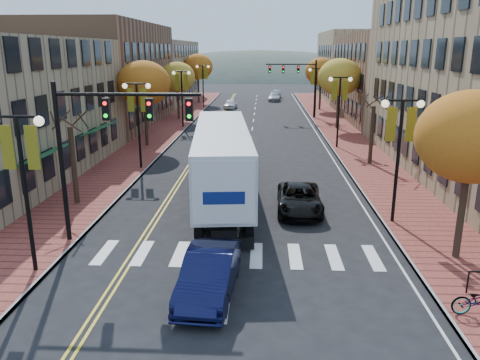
# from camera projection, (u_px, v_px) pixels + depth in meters

# --- Properties ---
(ground) EXTENTS (200.00, 200.00, 0.00)m
(ground) POSITION_uv_depth(u_px,v_px,m) (232.00, 278.00, 17.53)
(ground) COLOR black
(ground) RESTS_ON ground
(sidewalk_left) EXTENTS (4.00, 85.00, 0.15)m
(sidewalk_left) POSITION_uv_depth(u_px,v_px,m) (167.00, 130.00, 49.18)
(sidewalk_left) COLOR brown
(sidewalk_left) RESTS_ON ground
(sidewalk_right) EXTENTS (4.00, 85.00, 0.15)m
(sidewalk_right) POSITION_uv_depth(u_px,v_px,m) (339.00, 131.00, 48.35)
(sidewalk_right) COLOR brown
(sidewalk_right) RESTS_ON ground
(building_left_mid) EXTENTS (12.00, 24.00, 11.00)m
(building_left_mid) POSITION_uv_depth(u_px,v_px,m) (99.00, 75.00, 51.45)
(building_left_mid) COLOR brown
(building_left_mid) RESTS_ON ground
(building_left_far) EXTENTS (12.00, 26.00, 9.50)m
(building_left_far) POSITION_uv_depth(u_px,v_px,m) (151.00, 71.00, 75.69)
(building_left_far) COLOR #9E8966
(building_left_far) RESTS_ON ground
(building_right_mid) EXTENTS (15.00, 24.00, 10.00)m
(building_right_mid) POSITION_uv_depth(u_px,v_px,m) (409.00, 77.00, 55.71)
(building_right_mid) COLOR brown
(building_right_mid) RESTS_ON ground
(building_right_far) EXTENTS (15.00, 20.00, 11.00)m
(building_right_far) POSITION_uv_depth(u_px,v_px,m) (369.00, 66.00, 76.73)
(building_right_far) COLOR #9E8966
(building_right_far) RESTS_ON ground
(tree_left_a) EXTENTS (0.28, 0.28, 4.20)m
(tree_left_a) POSITION_uv_depth(u_px,v_px,m) (74.00, 165.00, 25.03)
(tree_left_a) COLOR #382619
(tree_left_a) RESTS_ON sidewalk_left
(tree_left_b) EXTENTS (4.48, 4.48, 7.21)m
(tree_left_b) POSITION_uv_depth(u_px,v_px,m) (144.00, 84.00, 39.56)
(tree_left_b) COLOR #382619
(tree_left_b) RESTS_ON sidewalk_left
(tree_left_c) EXTENTS (4.16, 4.16, 6.69)m
(tree_left_c) POSITION_uv_depth(u_px,v_px,m) (177.00, 77.00, 55.05)
(tree_left_c) COLOR #382619
(tree_left_c) RESTS_ON sidewalk_left
(tree_left_d) EXTENTS (4.61, 4.61, 7.42)m
(tree_left_d) POSITION_uv_depth(u_px,v_px,m) (198.00, 67.00, 72.21)
(tree_left_d) COLOR #382619
(tree_left_d) RESTS_ON sidewalk_left
(tree_right_a) EXTENTS (4.16, 4.16, 6.69)m
(tree_right_a) POSITION_uv_depth(u_px,v_px,m) (472.00, 137.00, 17.67)
(tree_right_a) COLOR #382619
(tree_right_a) RESTS_ON sidewalk_right
(tree_right_b) EXTENTS (0.28, 0.28, 4.20)m
(tree_right_b) POSITION_uv_depth(u_px,v_px,m) (372.00, 135.00, 33.81)
(tree_right_b) COLOR #382619
(tree_right_b) RESTS_ON sidewalk_right
(tree_right_c) EXTENTS (4.48, 4.48, 7.21)m
(tree_right_c) POSITION_uv_depth(u_px,v_px,m) (340.00, 77.00, 48.34)
(tree_right_c) COLOR #382619
(tree_right_c) RESTS_ON sidewalk_right
(tree_right_d) EXTENTS (4.35, 4.35, 7.00)m
(tree_right_d) POSITION_uv_depth(u_px,v_px,m) (321.00, 72.00, 63.76)
(tree_right_d) COLOR #382619
(tree_right_d) RESTS_ON sidewalk_right
(lamp_left_a) EXTENTS (1.96, 0.36, 6.05)m
(lamp_left_a) POSITION_uv_depth(u_px,v_px,m) (22.00, 164.00, 16.72)
(lamp_left_a) COLOR black
(lamp_left_a) RESTS_ON ground
(lamp_left_b) EXTENTS (1.96, 0.36, 6.05)m
(lamp_left_b) POSITION_uv_depth(u_px,v_px,m) (138.00, 109.00, 32.10)
(lamp_left_b) COLOR black
(lamp_left_b) RESTS_ON ground
(lamp_left_c) EXTENTS (1.96, 0.36, 6.05)m
(lamp_left_c) POSITION_uv_depth(u_px,v_px,m) (182.00, 88.00, 49.41)
(lamp_left_c) COLOR black
(lamp_left_c) RESTS_ON ground
(lamp_left_d) EXTENTS (1.96, 0.36, 6.05)m
(lamp_left_d) POSITION_uv_depth(u_px,v_px,m) (203.00, 78.00, 66.72)
(lamp_left_d) COLOR black
(lamp_left_d) RESTS_ON ground
(lamp_right_a) EXTENTS (1.96, 0.36, 6.05)m
(lamp_right_a) POSITION_uv_depth(u_px,v_px,m) (400.00, 137.00, 21.79)
(lamp_right_a) COLOR black
(lamp_right_a) RESTS_ON ground
(lamp_right_b) EXTENTS (1.96, 0.36, 6.05)m
(lamp_right_b) POSITION_uv_depth(u_px,v_px,m) (339.00, 98.00, 39.10)
(lamp_right_b) COLOR black
(lamp_right_b) RESTS_ON ground
(lamp_right_c) EXTENTS (1.96, 0.36, 6.05)m
(lamp_right_c) POSITION_uv_depth(u_px,v_px,m) (316.00, 83.00, 56.41)
(lamp_right_c) COLOR black
(lamp_right_c) RESTS_ON ground
(traffic_mast_near) EXTENTS (6.10, 0.35, 7.00)m
(traffic_mast_near) POSITION_uv_depth(u_px,v_px,m) (104.00, 133.00, 19.34)
(traffic_mast_near) COLOR black
(traffic_mast_near) RESTS_ON ground
(traffic_mast_far) EXTENTS (6.10, 0.34, 7.00)m
(traffic_mast_far) POSITION_uv_depth(u_px,v_px,m) (299.00, 78.00, 56.33)
(traffic_mast_far) COLOR black
(traffic_mast_far) RESTS_ON ground
(semi_truck) EXTENTS (4.30, 17.06, 4.22)m
(semi_truck) POSITION_uv_depth(u_px,v_px,m) (222.00, 155.00, 26.63)
(semi_truck) COLOR black
(semi_truck) RESTS_ON ground
(navy_sedan) EXTENTS (1.99, 4.88, 1.57)m
(navy_sedan) POSITION_uv_depth(u_px,v_px,m) (209.00, 274.00, 16.14)
(navy_sedan) COLOR black
(navy_sedan) RESTS_ON ground
(black_suv) EXTENTS (2.42, 5.01, 1.38)m
(black_suv) POSITION_uv_depth(u_px,v_px,m) (299.00, 199.00, 24.53)
(black_suv) COLOR black
(black_suv) RESTS_ON ground
(car_far_white) EXTENTS (1.93, 4.07, 1.34)m
(car_far_white) POSITION_uv_depth(u_px,v_px,m) (231.00, 104.00, 66.94)
(car_far_white) COLOR white
(car_far_white) RESTS_ON ground
(car_far_silver) EXTENTS (2.20, 4.66, 1.31)m
(car_far_silver) POSITION_uv_depth(u_px,v_px,m) (275.00, 97.00, 76.76)
(car_far_silver) COLOR #97989E
(car_far_silver) RESTS_ON ground
(car_far_oncoming) EXTENTS (1.61, 4.03, 1.30)m
(car_far_oncoming) POSITION_uv_depth(u_px,v_px,m) (276.00, 94.00, 82.31)
(car_far_oncoming) COLOR #B6B6BE
(car_far_oncoming) RESTS_ON ground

